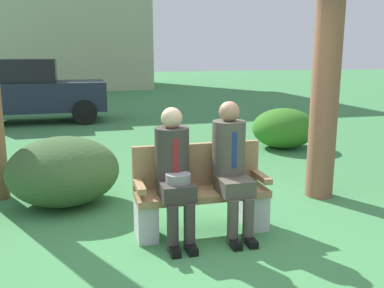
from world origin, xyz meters
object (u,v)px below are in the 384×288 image
seated_man_left (174,168)px  parked_car_near (28,91)px  shrub_mid_lawn (63,171)px  seated_man_right (231,161)px  shrub_near_bench (284,128)px  park_bench (201,194)px

seated_man_left → parked_car_near: (-2.19, 8.11, 0.11)m
seated_man_left → shrub_mid_lawn: bearing=130.2°
seated_man_right → shrub_mid_lawn: seated_man_right is taller
shrub_near_bench → seated_man_left: bearing=-129.9°
seated_man_right → shrub_near_bench: (2.37, 3.53, -0.36)m
park_bench → shrub_mid_lawn: bearing=140.0°
seated_man_left → shrub_mid_lawn: size_ratio=0.98×
parked_car_near → shrub_near_bench: bearing=-41.6°
park_bench → shrub_near_bench: (2.66, 3.41, -0.01)m
shrub_near_bench → shrub_mid_lawn: (-4.06, -2.24, 0.03)m
park_bench → shrub_near_bench: bearing=52.1°
shrub_near_bench → parked_car_near: parked_car_near is taller
park_bench → shrub_near_bench: 4.33m
park_bench → shrub_mid_lawn: park_bench is taller
seated_man_left → shrub_near_bench: (2.96, 3.54, -0.34)m
park_bench → shrub_mid_lawn: 1.83m
shrub_mid_lawn → parked_car_near: bearing=99.1°
shrub_near_bench → parked_car_near: bearing=138.4°
park_bench → parked_car_near: parked_car_near is taller
seated_man_left → seated_man_right: (0.59, 0.01, 0.02)m
seated_man_right → shrub_near_bench: bearing=56.1°
park_bench → seated_man_left: bearing=-157.8°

